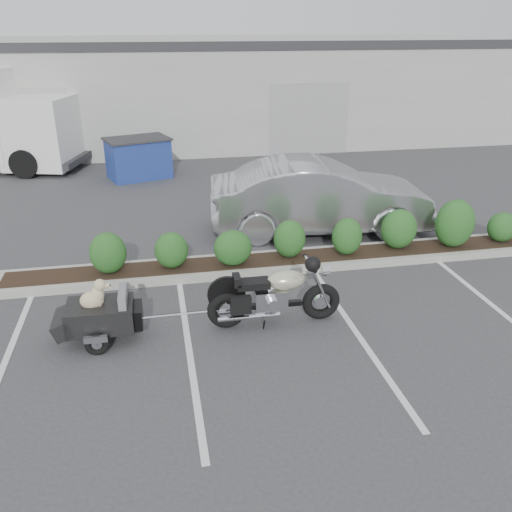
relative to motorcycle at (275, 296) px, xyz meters
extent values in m
plane|color=#38383A|center=(0.04, 0.05, -0.51)|extent=(90.00, 90.00, 0.00)
cube|color=#9E9E93|center=(1.04, 2.25, -0.44)|extent=(12.00, 1.00, 0.15)
cube|color=#9EA099|center=(0.04, 17.05, 1.49)|extent=(26.00, 10.00, 4.00)
torus|color=black|center=(-0.79, 0.03, -0.20)|extent=(0.65, 0.17, 0.65)
torus|color=black|center=(0.80, 0.01, -0.20)|extent=(0.65, 0.17, 0.65)
cylinder|color=silver|center=(-0.79, 0.03, -0.20)|extent=(0.27, 0.12, 0.27)
cylinder|color=silver|center=(0.80, 0.01, -0.20)|extent=(0.23, 0.10, 0.23)
cylinder|color=silver|center=(0.73, -0.08, 0.16)|extent=(0.42, 0.05, 0.86)
cylinder|color=silver|center=(0.74, 0.11, 0.16)|extent=(0.42, 0.05, 0.86)
cylinder|color=silver|center=(0.58, 0.01, 0.53)|extent=(0.04, 0.68, 0.03)
cylinder|color=silver|center=(0.85, 0.01, 0.37)|extent=(0.12, 0.18, 0.17)
sphere|color=black|center=(0.54, -0.27, 0.64)|extent=(0.25, 0.25, 0.25)
cube|color=silver|center=(-0.07, 0.02, -0.05)|extent=(0.53, 0.33, 0.33)
cube|color=black|center=(0.03, 0.02, -0.18)|extent=(0.87, 0.11, 0.08)
ellipsoid|color=beige|center=(0.19, 0.02, 0.26)|extent=(0.64, 0.37, 0.32)
cube|color=black|center=(-0.36, 0.03, 0.24)|extent=(0.53, 0.30, 0.12)
cube|color=black|center=(-0.62, 0.03, 0.33)|extent=(0.12, 0.29, 0.15)
cylinder|color=silver|center=(-0.45, -0.15, -0.26)|extent=(1.01, 0.10, 0.09)
cylinder|color=silver|center=(-0.45, 0.20, -0.26)|extent=(1.01, 0.10, 0.09)
cube|color=black|center=(-0.60, -0.24, 0.02)|extent=(0.33, 0.14, 0.29)
cube|color=black|center=(-2.77, 0.02, -0.08)|extent=(1.02, 0.71, 0.41)
cube|color=slate|center=(-2.40, 0.02, 0.18)|extent=(0.12, 0.60, 0.29)
cube|color=slate|center=(-2.72, 0.02, 0.02)|extent=(0.68, 0.61, 0.04)
cube|color=black|center=(-3.30, 0.03, -0.15)|extent=(0.37, 0.70, 0.35)
cube|color=black|center=(-2.23, 0.02, -0.13)|extent=(0.20, 0.48, 0.33)
torus|color=black|center=(-2.82, -0.38, -0.34)|extent=(0.38, 0.11, 0.38)
torus|color=black|center=(-2.81, 0.43, -0.34)|extent=(0.38, 0.11, 0.38)
cube|color=silver|center=(-2.82, -0.43, -0.22)|extent=(0.35, 0.08, 0.10)
cube|color=silver|center=(-2.81, 0.48, -0.22)|extent=(0.35, 0.08, 0.10)
cylinder|color=black|center=(-2.82, 0.02, -0.34)|extent=(0.05, 0.87, 0.04)
cylinder|color=silver|center=(-2.00, 0.01, -0.20)|extent=(0.58, 0.04, 0.03)
ellipsoid|color=#CCBA89|center=(-2.86, 0.02, 0.20)|extent=(0.36, 0.25, 0.29)
ellipsoid|color=#CCBA89|center=(-2.78, 0.02, 0.27)|extent=(0.21, 0.20, 0.27)
sphere|color=#CCBA89|center=(-2.72, 0.02, 0.45)|extent=(0.19, 0.19, 0.18)
ellipsoid|color=#CCBA89|center=(-2.63, 0.02, 0.43)|extent=(0.14, 0.08, 0.07)
sphere|color=black|center=(-2.57, 0.02, 0.43)|extent=(0.04, 0.04, 0.03)
ellipsoid|color=#CCBA89|center=(-2.76, -0.03, 0.47)|extent=(0.05, 0.04, 0.10)
ellipsoid|color=#CCBA89|center=(-2.76, 0.07, 0.47)|extent=(0.05, 0.04, 0.10)
cylinder|color=#CCBA89|center=(-2.75, -0.04, 0.09)|extent=(0.04, 0.04, 0.12)
cylinder|color=#CCBA89|center=(-2.75, 0.08, 0.09)|extent=(0.04, 0.04, 0.12)
imported|color=#ACADB3|center=(2.02, 4.05, 0.33)|extent=(5.30, 2.28, 1.70)
cube|color=navy|center=(-2.22, 9.80, 0.10)|extent=(2.12, 1.73, 1.22)
cube|color=#2D2D30|center=(-2.22, 9.80, 0.73)|extent=(2.25, 1.86, 0.06)
cube|color=white|center=(-5.30, 11.47, 0.77)|extent=(2.61, 2.82, 2.25)
cube|color=black|center=(-5.30, 11.47, 0.46)|extent=(0.60, 1.90, 1.02)
cylinder|color=black|center=(-5.80, 10.44, -0.05)|extent=(0.97, 0.52, 0.92)
cylinder|color=black|center=(-5.20, 12.61, -0.05)|extent=(0.97, 0.52, 0.92)
camera|label=1|loc=(-1.80, -7.64, 4.11)|focal=38.00mm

